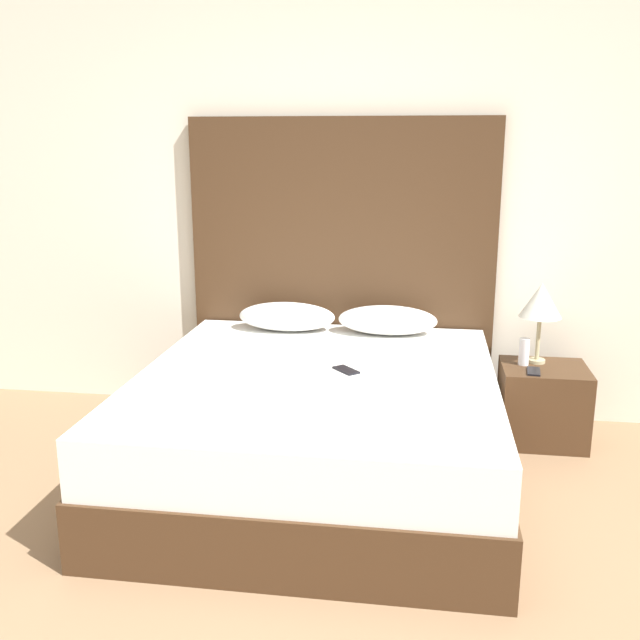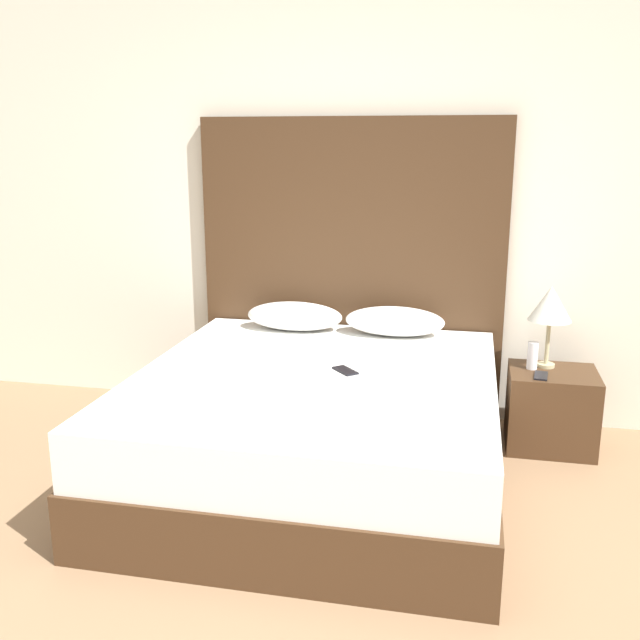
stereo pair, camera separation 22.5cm
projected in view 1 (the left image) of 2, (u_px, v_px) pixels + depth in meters
wall_back at (353, 203)px, 4.45m from camera, size 10.00×0.06×2.70m
bed at (317, 428)px, 3.67m from camera, size 1.81×1.98×0.59m
headboard at (341, 270)px, 4.48m from camera, size 1.90×0.05×1.87m
pillow_left at (287, 317)px, 4.38m from camera, size 0.60×0.29×0.17m
pillow_right at (388, 320)px, 4.29m from camera, size 0.60×0.29×0.17m
phone_on_bed at (346, 370)px, 3.62m from camera, size 0.15×0.16×0.01m
nightstand at (542, 404)px, 4.18m from camera, size 0.49×0.42×0.46m
table_lamp at (541, 302)px, 4.12m from camera, size 0.24×0.24×0.48m
phone_on_nightstand at (534, 371)px, 4.03m from camera, size 0.09×0.16×0.01m
toiletry_bottle at (524, 352)px, 4.15m from camera, size 0.06×0.06×0.16m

